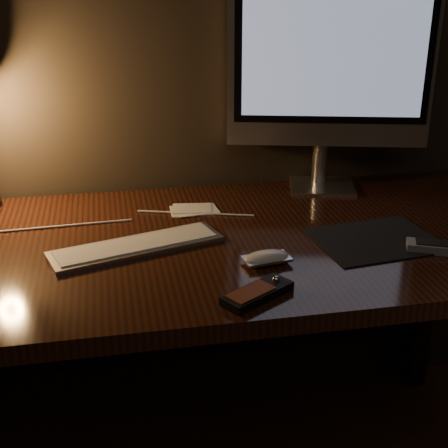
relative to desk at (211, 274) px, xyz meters
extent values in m
cube|color=black|center=(0.00, -0.07, 0.11)|extent=(1.60, 0.75, 0.04)
cube|color=black|center=(0.75, 0.25, -0.27)|extent=(0.06, 0.06, 0.71)
cube|color=black|center=(0.00, 0.27, -0.17)|extent=(1.48, 0.02, 0.51)
cube|color=silver|center=(0.37, 0.23, 0.13)|extent=(0.21, 0.20, 0.01)
cylinder|color=silver|center=(0.37, 0.26, 0.20)|extent=(0.05, 0.05, 0.12)
cube|color=silver|center=(0.37, 0.22, 0.48)|extent=(0.54, 0.17, 0.45)
cube|color=black|center=(0.37, 0.20, 0.51)|extent=(0.50, 0.13, 0.38)
cube|color=#93A3C9|center=(0.37, 0.20, 0.51)|extent=(0.46, 0.12, 0.34)
cube|color=silver|center=(-0.18, -0.09, 0.14)|extent=(0.40, 0.21, 0.01)
cube|color=black|center=(0.36, -0.15, 0.13)|extent=(0.30, 0.25, 0.00)
ellipsoid|color=white|center=(0.08, -0.22, 0.14)|extent=(0.11, 0.07, 0.02)
cube|color=black|center=(0.03, -0.36, 0.14)|extent=(0.16, 0.13, 0.02)
cube|color=maroon|center=(0.03, -0.36, 0.15)|extent=(0.10, 0.09, 0.00)
sphere|color=silver|center=(0.03, -0.36, 0.15)|extent=(0.02, 0.02, 0.02)
cube|color=white|center=(-0.02, 0.11, 0.13)|extent=(0.12, 0.08, 0.01)
cylinder|color=white|center=(-0.19, 0.07, 0.13)|extent=(0.62, 0.11, 0.01)
camera|label=1|loc=(-0.23, -1.38, 0.72)|focal=50.00mm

